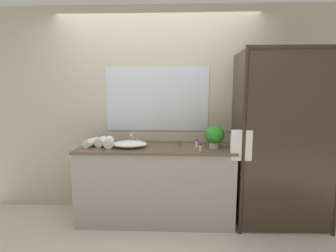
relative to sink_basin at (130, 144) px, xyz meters
The scene contains 13 objects.
ground_plane 0.98m from the sink_basin, ahead, with size 8.00×8.00×0.00m, color beige.
wall_back_with_mirror 0.59m from the sink_basin, 50.22° to the left, with size 4.40×0.06×2.60m.
vanity_cabinet 0.57m from the sink_basin, ahead, with size 1.80×0.58×0.90m.
shower_enclosure 1.59m from the sink_basin, ahead, with size 1.20×0.59×2.00m.
sink_basin is the anchor object (origin of this frame).
faucet 0.19m from the sink_basin, 90.00° to the left, with size 0.17×0.15×0.14m.
potted_plant 0.99m from the sink_basin, ahead, with size 0.23×0.23×0.25m.
amenity_bottle_body_wash 0.83m from the sink_basin, 11.64° to the right, with size 0.02×0.02×0.08m.
amenity_bottle_shampoo 0.59m from the sink_basin, ahead, with size 0.03×0.03×0.09m.
amenity_bottle_conditioner 0.78m from the sink_basin, ahead, with size 0.03×0.03×0.09m.
rolled_towel_near_edge 0.46m from the sink_basin, behind, with size 0.09×0.09×0.23m, color white.
rolled_towel_middle 0.35m from the sink_basin, behind, with size 0.11×0.11×0.19m, color white.
rolled_towel_far_edge 0.24m from the sink_basin, behind, with size 0.12×0.12×0.20m, color white.
Camera 1 is at (0.26, -2.80, 1.53)m, focal length 26.17 mm.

